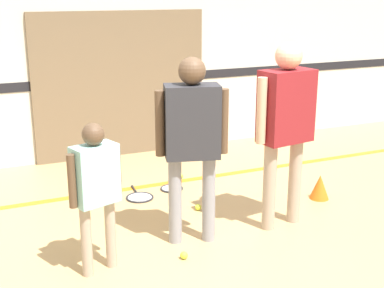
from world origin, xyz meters
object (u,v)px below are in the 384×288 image
person_student_right (286,116)px  person_instructor (192,131)px  person_student_left (96,182)px  tennis_ball_by_spare_racket (180,176)px  racket_spare_on_floor (172,188)px  tennis_ball_near_instructor (184,255)px  training_cone (320,187)px  racket_second_spare (139,197)px  tennis_ball_stray_left (198,207)px

person_student_right → person_instructor: bearing=-10.5°
person_student_left → tennis_ball_by_spare_racket: bearing=32.8°
racket_spare_on_floor → tennis_ball_near_instructor: bearing=-172.6°
racket_spare_on_floor → tennis_ball_by_spare_racket: tennis_ball_by_spare_racket is taller
person_instructor → racket_spare_on_floor: size_ratio=3.54×
tennis_ball_by_spare_racket → training_cone: 1.65m
person_instructor → person_student_right: size_ratio=0.95×
tennis_ball_near_instructor → person_student_left: bearing=172.0°
racket_second_spare → person_instructor: bearing=-170.5°
person_student_left → tennis_ball_stray_left: person_student_left is taller
person_instructor → person_student_right: 0.93m
person_student_right → tennis_ball_near_instructor: (-1.12, -0.26, -1.05)m
training_cone → racket_second_spare: bearing=155.7°
person_student_left → tennis_ball_stray_left: size_ratio=18.64×
tennis_ball_near_instructor → tennis_ball_by_spare_racket: same height
person_instructor → racket_spare_on_floor: (0.32, 1.29, -1.02)m
racket_second_spare → training_cone: (1.79, -0.81, 0.12)m
person_instructor → tennis_ball_by_spare_racket: bearing=86.7°
racket_spare_on_floor → tennis_ball_stray_left: 0.69m
person_student_left → racket_spare_on_floor: size_ratio=2.62×
racket_second_spare → training_cone: training_cone is taller
person_student_left → tennis_ball_near_instructor: bearing=-25.9°
racket_spare_on_floor → tennis_ball_by_spare_racket: size_ratio=7.11×
racket_second_spare → tennis_ball_stray_left: bearing=-138.0°
racket_spare_on_floor → racket_second_spare: bearing=130.3°
racket_spare_on_floor → training_cone: bearing=-98.7°
tennis_ball_stray_left → racket_spare_on_floor: bearing=91.6°
person_instructor → tennis_ball_near_instructor: 1.05m
person_student_left → racket_second_spare: person_student_left is taller
person_instructor → training_cone: size_ratio=6.20×
tennis_ball_stray_left → person_student_left: bearing=-147.1°
racket_second_spare → racket_spare_on_floor: bearing=-71.0°
tennis_ball_by_spare_racket → tennis_ball_stray_left: bearing=-101.7°
person_student_left → training_cone: bearing=-5.7°
racket_second_spare → tennis_ball_by_spare_racket: 0.75m
racket_second_spare → tennis_ball_stray_left: tennis_ball_stray_left is taller
person_instructor → person_student_left: size_ratio=1.35×
person_instructor → tennis_ball_stray_left: 1.21m
racket_second_spare → tennis_ball_by_spare_racket: tennis_ball_by_spare_racket is taller
racket_second_spare → person_student_left: bearing=154.3°
person_instructor → tennis_ball_stray_left: size_ratio=25.15×
person_instructor → racket_spare_on_floor: 1.68m
person_student_right → racket_second_spare: (-1.04, 1.21, -1.07)m
person_student_left → tennis_ball_by_spare_racket: person_student_left is taller
racket_spare_on_floor → tennis_ball_near_instructor: size_ratio=7.11×
tennis_ball_near_instructor → racket_spare_on_floor: bearing=71.9°
person_student_left → racket_spare_on_floor: (1.21, 1.48, -0.75)m
tennis_ball_near_instructor → tennis_ball_by_spare_racket: size_ratio=1.00×
tennis_ball_stray_left → training_cone: (1.34, -0.23, 0.10)m
person_instructor → person_student_right: (0.92, -0.03, 0.05)m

